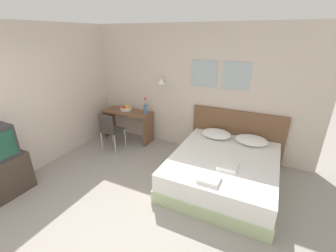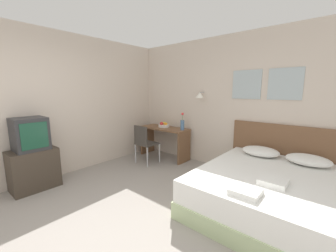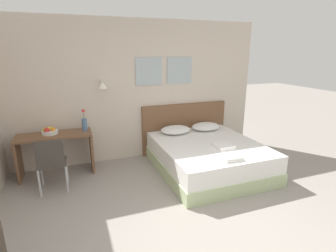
{
  "view_description": "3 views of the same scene",
  "coord_description": "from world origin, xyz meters",
  "px_view_note": "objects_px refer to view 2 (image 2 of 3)",
  "views": [
    {
      "loc": [
        1.7,
        -1.5,
        2.44
      ],
      "look_at": [
        -0.1,
        2.18,
        0.75
      ],
      "focal_mm": 24.0,
      "sensor_mm": 36.0,
      "label": 1
    },
    {
      "loc": [
        1.74,
        -0.94,
        1.6
      ],
      "look_at": [
        -0.45,
        1.64,
        1.01
      ],
      "focal_mm": 22.0,
      "sensor_mm": 36.0,
      "label": 2
    },
    {
      "loc": [
        -1.09,
        -1.94,
        2.08
      ],
      "look_at": [
        0.26,
        1.66,
        0.97
      ],
      "focal_mm": 28.0,
      "sensor_mm": 36.0,
      "label": 3
    }
  ],
  "objects_px": {
    "fruit_bowl": "(164,125)",
    "tv_stand": "(34,169)",
    "folded_towel_near_foot": "(273,182)",
    "desk": "(164,136)",
    "pillow_left": "(260,151)",
    "flower_vase": "(182,124)",
    "folded_towel_mid_bed": "(245,191)",
    "bed": "(268,192)",
    "headboard": "(286,155)",
    "pillow_right": "(308,160)",
    "television": "(30,134)",
    "desk_chair": "(144,141)"
  },
  "relations": [
    {
      "from": "pillow_left",
      "to": "tv_stand",
      "type": "height_order",
      "value": "tv_stand"
    },
    {
      "from": "television",
      "to": "tv_stand",
      "type": "bearing_deg",
      "value": 180.0
    },
    {
      "from": "folded_towel_near_foot",
      "to": "bed",
      "type": "bearing_deg",
      "value": 110.79
    },
    {
      "from": "fruit_bowl",
      "to": "folded_towel_mid_bed",
      "type": "bearing_deg",
      "value": -31.63
    },
    {
      "from": "desk",
      "to": "flower_vase",
      "type": "bearing_deg",
      "value": 3.74
    },
    {
      "from": "folded_towel_near_foot",
      "to": "desk",
      "type": "relative_size",
      "value": 0.25
    },
    {
      "from": "pillow_left",
      "to": "desk",
      "type": "xyz_separation_m",
      "value": [
        -2.19,
        0.04,
        -0.07
      ]
    },
    {
      "from": "fruit_bowl",
      "to": "flower_vase",
      "type": "height_order",
      "value": "flower_vase"
    },
    {
      "from": "bed",
      "to": "desk_chair",
      "type": "xyz_separation_m",
      "value": [
        -2.56,
        0.14,
        0.25
      ]
    },
    {
      "from": "headboard",
      "to": "fruit_bowl",
      "type": "height_order",
      "value": "headboard"
    },
    {
      "from": "pillow_left",
      "to": "desk_chair",
      "type": "bearing_deg",
      "value": -165.3
    },
    {
      "from": "fruit_bowl",
      "to": "pillow_left",
      "type": "bearing_deg",
      "value": -2.26
    },
    {
      "from": "bed",
      "to": "pillow_left",
      "type": "height_order",
      "value": "pillow_left"
    },
    {
      "from": "television",
      "to": "folded_towel_near_foot",
      "type": "bearing_deg",
      "value": 25.32
    },
    {
      "from": "folded_towel_mid_bed",
      "to": "desk_chair",
      "type": "distance_m",
      "value": 2.67
    },
    {
      "from": "folded_towel_near_foot",
      "to": "desk",
      "type": "height_order",
      "value": "desk"
    },
    {
      "from": "folded_towel_near_foot",
      "to": "fruit_bowl",
      "type": "distance_m",
      "value": 2.94
    },
    {
      "from": "pillow_left",
      "to": "headboard",
      "type": "bearing_deg",
      "value": 42.18
    },
    {
      "from": "tv_stand",
      "to": "pillow_left",
      "type": "bearing_deg",
      "value": 42.68
    },
    {
      "from": "pillow_right",
      "to": "pillow_left",
      "type": "bearing_deg",
      "value": 180.0
    },
    {
      "from": "bed",
      "to": "folded_towel_mid_bed",
      "type": "relative_size",
      "value": 6.68
    },
    {
      "from": "folded_towel_near_foot",
      "to": "flower_vase",
      "type": "xyz_separation_m",
      "value": [
        -2.14,
        1.09,
        0.32
      ]
    },
    {
      "from": "bed",
      "to": "desk",
      "type": "bearing_deg",
      "value": 163.19
    },
    {
      "from": "desk_chair",
      "to": "tv_stand",
      "type": "bearing_deg",
      "value": -105.17
    },
    {
      "from": "pillow_right",
      "to": "fruit_bowl",
      "type": "bearing_deg",
      "value": 178.26
    },
    {
      "from": "bed",
      "to": "headboard",
      "type": "height_order",
      "value": "headboard"
    },
    {
      "from": "desk",
      "to": "flower_vase",
      "type": "xyz_separation_m",
      "value": [
        0.5,
        0.03,
        0.35
      ]
    },
    {
      "from": "headboard",
      "to": "pillow_right",
      "type": "bearing_deg",
      "value": -42.18
    },
    {
      "from": "folded_towel_mid_bed",
      "to": "fruit_bowl",
      "type": "xyz_separation_m",
      "value": [
        -2.54,
        1.57,
        0.23
      ]
    },
    {
      "from": "pillow_left",
      "to": "folded_towel_mid_bed",
      "type": "xyz_separation_m",
      "value": [
        0.29,
        -1.48,
        -0.04
      ]
    },
    {
      "from": "pillow_right",
      "to": "desk",
      "type": "height_order",
      "value": "desk"
    },
    {
      "from": "bed",
      "to": "folded_towel_near_foot",
      "type": "height_order",
      "value": "folded_towel_near_foot"
    },
    {
      "from": "pillow_right",
      "to": "folded_towel_mid_bed",
      "type": "relative_size",
      "value": 1.98
    },
    {
      "from": "pillow_right",
      "to": "television",
      "type": "bearing_deg",
      "value": -143.42
    },
    {
      "from": "pillow_left",
      "to": "flower_vase",
      "type": "relative_size",
      "value": 1.53
    },
    {
      "from": "pillow_right",
      "to": "desk_chair",
      "type": "xyz_separation_m",
      "value": [
        -2.9,
        -0.58,
        -0.08
      ]
    },
    {
      "from": "pillow_left",
      "to": "desk",
      "type": "height_order",
      "value": "desk"
    },
    {
      "from": "pillow_right",
      "to": "flower_vase",
      "type": "xyz_separation_m",
      "value": [
        -2.36,
        0.07,
        0.28
      ]
    },
    {
      "from": "flower_vase",
      "to": "tv_stand",
      "type": "height_order",
      "value": "flower_vase"
    },
    {
      "from": "folded_towel_near_foot",
      "to": "flower_vase",
      "type": "height_order",
      "value": "flower_vase"
    },
    {
      "from": "desk_chair",
      "to": "headboard",
      "type": "bearing_deg",
      "value": 19.13
    },
    {
      "from": "headboard",
      "to": "television",
      "type": "distance_m",
      "value": 4.22
    },
    {
      "from": "pillow_right",
      "to": "desk",
      "type": "distance_m",
      "value": 2.86
    },
    {
      "from": "bed",
      "to": "fruit_bowl",
      "type": "height_order",
      "value": "fruit_bowl"
    },
    {
      "from": "folded_towel_near_foot",
      "to": "fruit_bowl",
      "type": "height_order",
      "value": "fruit_bowl"
    },
    {
      "from": "desk",
      "to": "tv_stand",
      "type": "height_order",
      "value": "desk"
    },
    {
      "from": "flower_vase",
      "to": "television",
      "type": "height_order",
      "value": "television"
    },
    {
      "from": "folded_towel_near_foot",
      "to": "folded_towel_mid_bed",
      "type": "distance_m",
      "value": 0.48
    },
    {
      "from": "headboard",
      "to": "folded_towel_mid_bed",
      "type": "xyz_separation_m",
      "value": [
        -0.05,
        -1.78,
        0.03
      ]
    },
    {
      "from": "fruit_bowl",
      "to": "tv_stand",
      "type": "relative_size",
      "value": 0.39
    }
  ]
}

